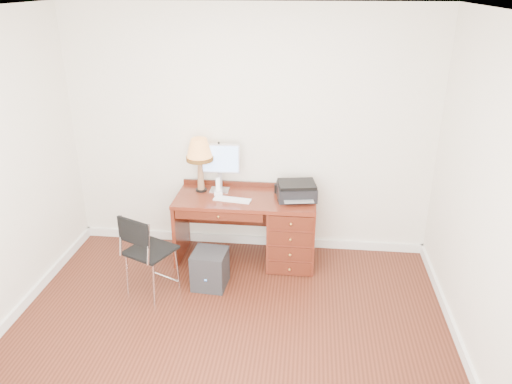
# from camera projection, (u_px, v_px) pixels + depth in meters

# --- Properties ---
(ground) EXTENTS (4.00, 4.00, 0.00)m
(ground) POSITION_uv_depth(u_px,v_px,m) (226.00, 340.00, 4.34)
(ground) COLOR #3A160D
(ground) RESTS_ON ground
(room_shell) EXTENTS (4.00, 4.00, 4.00)m
(room_shell) POSITION_uv_depth(u_px,v_px,m) (236.00, 293.00, 4.90)
(room_shell) COLOR white
(room_shell) RESTS_ON ground
(desk) EXTENTS (1.50, 0.67, 0.75)m
(desk) POSITION_uv_depth(u_px,v_px,m) (275.00, 226.00, 5.43)
(desk) COLOR maroon
(desk) RESTS_ON ground
(monitor) EXTENTS (0.46, 0.15, 0.53)m
(monitor) POSITION_uv_depth(u_px,v_px,m) (219.00, 161.00, 5.39)
(monitor) COLOR silver
(monitor) RESTS_ON desk
(keyboard) EXTENTS (0.41, 0.17, 0.02)m
(keyboard) POSITION_uv_depth(u_px,v_px,m) (232.00, 200.00, 5.24)
(keyboard) COLOR white
(keyboard) RESTS_ON desk
(mouse_pad) EXTENTS (0.20, 0.20, 0.04)m
(mouse_pad) POSITION_uv_depth(u_px,v_px,m) (287.00, 199.00, 5.24)
(mouse_pad) COLOR black
(mouse_pad) RESTS_ON desk
(printer) EXTENTS (0.45, 0.38, 0.18)m
(printer) POSITION_uv_depth(u_px,v_px,m) (297.00, 191.00, 5.26)
(printer) COLOR black
(printer) RESTS_ON desk
(leg_lamp) EXTENTS (0.29, 0.29, 0.60)m
(leg_lamp) POSITION_uv_depth(u_px,v_px,m) (200.00, 153.00, 5.31)
(leg_lamp) COLOR black
(leg_lamp) RESTS_ON desk
(phone) EXTENTS (0.10, 0.10, 0.19)m
(phone) POSITION_uv_depth(u_px,v_px,m) (218.00, 190.00, 5.37)
(phone) COLOR white
(phone) RESTS_ON desk
(pen_cup) EXTENTS (0.08, 0.08, 0.09)m
(pen_cup) POSITION_uv_depth(u_px,v_px,m) (278.00, 189.00, 5.42)
(pen_cup) COLOR black
(pen_cup) RESTS_ON desk
(chair) EXTENTS (0.54, 0.55, 0.87)m
(chair) POSITION_uv_depth(u_px,v_px,m) (148.00, 248.00, 4.77)
(chair) COLOR black
(chair) RESTS_ON ground
(equipment_box) EXTENTS (0.36, 0.36, 0.39)m
(equipment_box) POSITION_uv_depth(u_px,v_px,m) (210.00, 269.00, 5.05)
(equipment_box) COLOR black
(equipment_box) RESTS_ON ground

